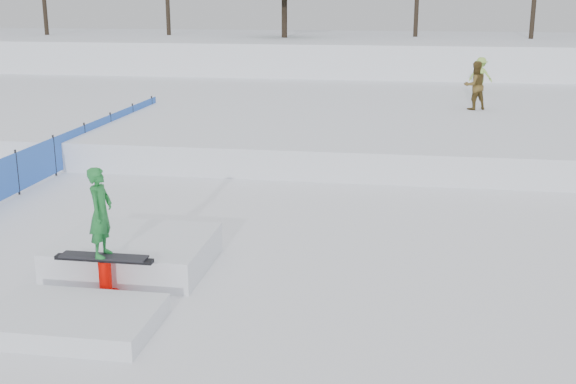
# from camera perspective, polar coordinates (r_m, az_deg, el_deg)

# --- Properties ---
(ground) EXTENTS (120.00, 120.00, 0.00)m
(ground) POSITION_cam_1_polar(r_m,az_deg,el_deg) (12.02, -3.92, -7.47)
(ground) COLOR white
(snow_berm) EXTENTS (60.00, 14.00, 2.40)m
(snow_berm) POSITION_cam_1_polar(r_m,az_deg,el_deg) (41.01, 5.68, 10.44)
(snow_berm) COLOR white
(snow_berm) RESTS_ON ground
(snow_midrise) EXTENTS (50.00, 18.00, 0.80)m
(snow_midrise) POSITION_cam_1_polar(r_m,az_deg,el_deg) (27.24, 3.71, 6.33)
(snow_midrise) COLOR white
(snow_midrise) RESTS_ON ground
(safety_fence) EXTENTS (0.05, 16.00, 1.10)m
(safety_fence) POSITION_cam_1_polar(r_m,az_deg,el_deg) (20.03, -17.97, 2.77)
(safety_fence) COLOR blue
(safety_fence) RESTS_ON ground
(walker_olive) EXTENTS (0.99, 0.90, 1.66)m
(walker_olive) POSITION_cam_1_polar(r_m,az_deg,el_deg) (25.88, 14.55, 8.15)
(walker_olive) COLOR brown
(walker_olive) RESTS_ON snow_midrise
(walker_ygreen) EXTENTS (1.05, 0.81, 1.43)m
(walker_ygreen) POSITION_cam_1_polar(r_m,az_deg,el_deg) (30.40, 14.98, 8.91)
(walker_ygreen) COLOR #A0D152
(walker_ygreen) RESTS_ON snow_midrise
(jib_rail_feature) EXTENTS (2.60, 4.40, 2.11)m
(jib_rail_feature) POSITION_cam_1_polar(r_m,az_deg,el_deg) (12.37, -13.19, -5.67)
(jib_rail_feature) COLOR white
(jib_rail_feature) RESTS_ON ground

